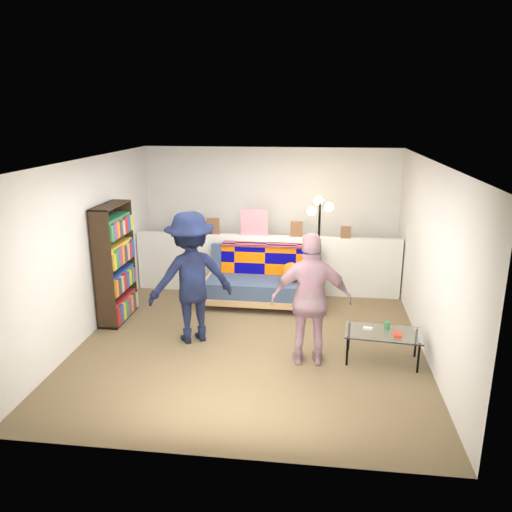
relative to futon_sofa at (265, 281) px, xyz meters
The scene contains 10 objects.
ground 1.34m from the futon_sofa, 91.30° to the right, with size 5.00×5.00×0.00m, color brown.
room_shell 1.53m from the futon_sofa, 92.05° to the right, with size 4.60×5.05×2.45m.
half_wall_ledge 0.53m from the futon_sofa, 93.21° to the left, with size 4.45×0.15×1.00m, color silver.
ledge_decor 0.97m from the futon_sofa, 117.19° to the left, with size 2.97×0.02×0.45m.
futon_sofa is the anchor object (origin of this frame).
bookshelf 2.32m from the futon_sofa, 157.70° to the right, with size 0.29×0.86×1.73m.
coffee_table 2.41m from the futon_sofa, 46.61° to the right, with size 0.97×0.60×0.48m.
floor_lamp 1.20m from the futon_sofa, ahead, with size 0.40×0.34×1.73m.
person_left 1.73m from the futon_sofa, 119.95° to the right, with size 1.14×0.65×1.76m, color black.
person_right 2.09m from the futon_sofa, 68.10° to the right, with size 0.96×0.40×1.64m, color pink.
Camera 1 is at (0.82, -6.22, 2.99)m, focal length 35.00 mm.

